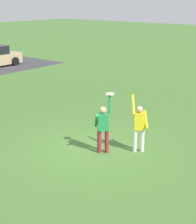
% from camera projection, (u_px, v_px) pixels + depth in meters
% --- Properties ---
extents(ground_plane, '(120.00, 120.00, 0.00)m').
position_uv_depth(ground_plane, '(93.00, 149.00, 12.68)').
color(ground_plane, '#426B2D').
extents(person_catcher, '(0.55, 0.57, 2.08)m').
position_uv_depth(person_catcher, '(103.00, 126.00, 12.12)').
color(person_catcher, maroon).
rests_on(person_catcher, ground_plane).
extents(person_defender, '(0.65, 0.66, 2.05)m').
position_uv_depth(person_defender, '(139.00, 125.00, 12.20)').
color(person_defender, silver).
rests_on(person_defender, ground_plane).
extents(frisbee_disc, '(0.27, 0.27, 0.02)m').
position_uv_depth(frisbee_disc, '(110.00, 94.00, 11.80)').
color(frisbee_disc, white).
rests_on(frisbee_disc, person_catcher).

